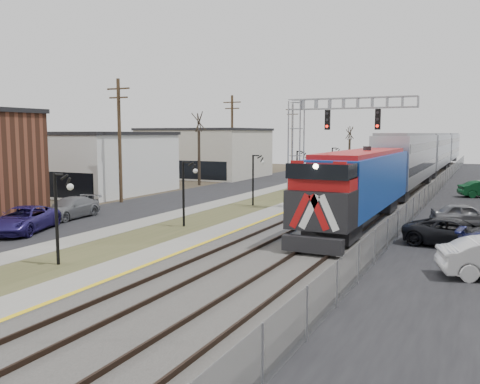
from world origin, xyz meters
The scene contains 19 objects.
street_west centered at (-11.50, 35.00, 0.02)m, with size 7.00×120.00×0.04m, color black.
sidewalk centered at (-7.00, 35.00, 0.04)m, with size 2.00×120.00×0.08m, color gray.
grass_median centered at (-4.00, 35.00, 0.03)m, with size 4.00×120.00×0.06m, color #414625.
platform centered at (-1.00, 35.00, 0.12)m, with size 2.00×120.00×0.24m, color gray.
ballast_bed centered at (4.00, 35.00, 0.10)m, with size 8.00×120.00×0.20m, color #595651.
platform_edge centered at (-0.12, 35.00, 0.24)m, with size 0.24×120.00×0.01m, color gold.
track_near centered at (2.00, 35.00, 0.28)m, with size 1.58×120.00×0.15m.
track_far centered at (5.50, 35.00, 0.28)m, with size 1.58×120.00×0.15m.
train centered at (5.50, 58.19, 2.92)m, with size 3.00×85.85×5.33m.
signal_gantry centered at (1.22, 27.99, 5.59)m, with size 9.00×1.07×8.15m.
lampposts centered at (-4.00, 18.29, 2.00)m, with size 0.14×62.14×4.00m.
utility_poles centered at (-14.50, 25.00, 5.00)m, with size 0.28×80.28×10.00m.
fence centered at (8.20, 35.00, 0.80)m, with size 0.04×120.00×1.60m, color gray.
buildings_west centered at (-21.00, 24.21, 3.01)m, with size 14.00×67.00×7.00m.
bare_trees centered at (-12.66, 38.91, 2.70)m, with size 12.30×42.30×5.95m.
car_lot_c centered at (11.12, 19.33, 0.70)m, with size 2.31×5.01×1.39m, color black.
car_lot_e centered at (11.30, 25.84, 0.69)m, with size 1.63×4.05×1.38m, color slate.
car_street_a centered at (-11.30, 12.50, 0.73)m, with size 2.41×5.23×1.45m, color navy.
car_street_b centered at (-12.42, 17.23, 0.69)m, with size 1.94×4.77×1.39m, color slate.
Camera 1 is at (12.42, -7.67, 5.67)m, focal length 38.00 mm.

